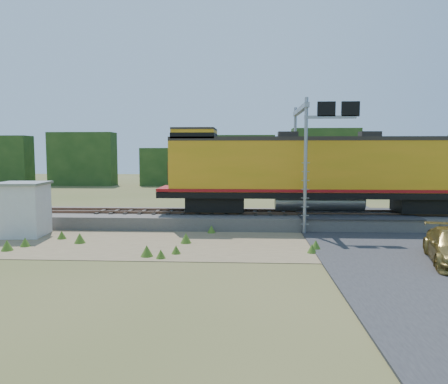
{
  "coord_description": "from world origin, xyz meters",
  "views": [
    {
      "loc": [
        0.41,
        -21.46,
        4.64
      ],
      "look_at": [
        -0.92,
        3.0,
        2.4
      ],
      "focal_mm": 35.0,
      "sensor_mm": 36.0,
      "label": 1
    }
  ],
  "objects": [
    {
      "name": "locomotive",
      "position": [
        4.6,
        6.0,
        3.51
      ],
      "size": [
        20.04,
        3.06,
        5.17
      ],
      "color": "black",
      "rests_on": "rails"
    },
    {
      "name": "shed",
      "position": [
        -11.97,
        1.77,
        1.52
      ],
      "size": [
        2.73,
        2.73,
        3.0
      ],
      "rotation": [
        0.0,
        0.0,
        0.09
      ],
      "color": "silver",
      "rests_on": "ground"
    },
    {
      "name": "rails",
      "position": [
        0.0,
        6.0,
        0.88
      ],
      "size": [
        70.0,
        1.54,
        0.16
      ],
      "color": "brown",
      "rests_on": "ballast"
    },
    {
      "name": "road",
      "position": [
        7.0,
        0.74,
        0.09
      ],
      "size": [
        7.0,
        66.0,
        0.86
      ],
      "color": "#38383A",
      "rests_on": "ground"
    },
    {
      "name": "signal_gantry",
      "position": [
        4.04,
        5.32,
        5.71
      ],
      "size": [
        3.04,
        6.2,
        7.67
      ],
      "color": "gray",
      "rests_on": "ground"
    },
    {
      "name": "ground",
      "position": [
        0.0,
        0.0,
        0.0
      ],
      "size": [
        140.0,
        140.0,
        0.0
      ],
      "primitive_type": "plane",
      "color": "#475123",
      "rests_on": "ground"
    },
    {
      "name": "dirt_shoulder",
      "position": [
        -2.0,
        0.5,
        0.01
      ],
      "size": [
        26.0,
        8.0,
        0.03
      ],
      "primitive_type": "cube",
      "color": "#8C7754",
      "rests_on": "ground"
    },
    {
      "name": "tree_line_north",
      "position": [
        0.0,
        38.0,
        3.07
      ],
      "size": [
        130.0,
        3.0,
        6.5
      ],
      "color": "#1D3B15",
      "rests_on": "ground"
    },
    {
      "name": "weed_clumps",
      "position": [
        -3.5,
        0.1,
        0.0
      ],
      "size": [
        15.0,
        6.2,
        0.56
      ],
      "primitive_type": null,
      "color": "#466B1E",
      "rests_on": "ground"
    },
    {
      "name": "ballast",
      "position": [
        0.0,
        6.0,
        0.4
      ],
      "size": [
        70.0,
        5.0,
        0.8
      ],
      "primitive_type": "cube",
      "color": "slate",
      "rests_on": "ground"
    }
  ]
}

